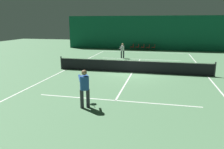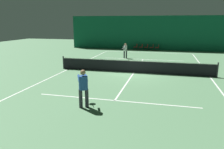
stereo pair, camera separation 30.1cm
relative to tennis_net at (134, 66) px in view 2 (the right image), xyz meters
name	(u,v)px [view 2 (the right image)]	position (x,y,z in m)	size (l,w,h in m)	color
ground_plane	(134,73)	(0.00, 0.00, -0.51)	(60.00, 60.00, 0.00)	#56845B
backdrop_curtain	(150,33)	(0.00, 14.82, 1.84)	(23.00, 0.12, 4.70)	#0F5138
court_line_baseline_far	(148,53)	(0.00, 11.90, -0.51)	(11.00, 0.10, 0.00)	white
court_line_service_far	(143,59)	(0.00, 6.40, -0.51)	(8.25, 0.10, 0.00)	white
court_line_service_near	(115,100)	(0.00, -6.40, -0.51)	(8.25, 0.10, 0.00)	white
court_line_sideline_left	(69,69)	(-5.50, 0.00, -0.51)	(0.10, 23.80, 0.00)	white
court_line_sideline_right	(210,77)	(5.50, 0.00, -0.51)	(0.10, 23.80, 0.00)	white
court_line_centre	(134,73)	(0.00, 0.00, -0.51)	(0.10, 12.80, 0.00)	white
tennis_net	(134,66)	(0.00, 0.00, 0.00)	(12.00, 0.10, 1.07)	black
player_near	(83,86)	(-1.18, -7.59, 0.52)	(0.96, 1.41, 1.77)	#2D2D38
player_far	(125,50)	(-1.97, 6.74, 0.42)	(0.49, 1.35, 1.60)	#2D2D38
courtside_chair_0	(136,46)	(-1.86, 14.27, -0.03)	(0.44, 0.44, 0.84)	#2D2D2D
courtside_chair_1	(141,47)	(-1.11, 14.27, -0.03)	(0.44, 0.44, 0.84)	#2D2D2D
courtside_chair_2	(147,47)	(-0.36, 14.27, -0.03)	(0.44, 0.44, 0.84)	#2D2D2D
courtside_chair_3	(152,47)	(0.38, 14.27, -0.03)	(0.44, 0.44, 0.84)	#2D2D2D
courtside_chair_4	(158,47)	(1.13, 14.27, -0.03)	(0.44, 0.44, 0.84)	#2D2D2D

